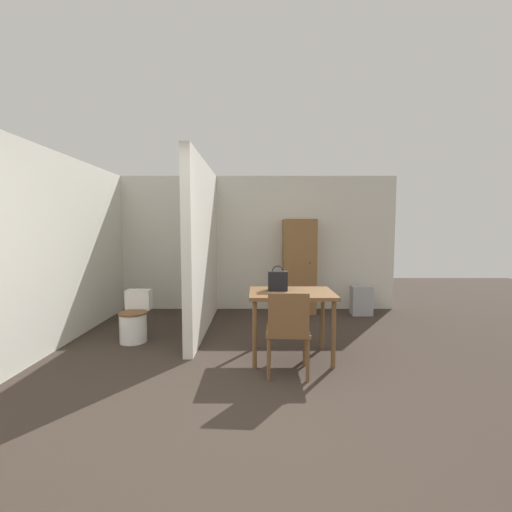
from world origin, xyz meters
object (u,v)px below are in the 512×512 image
Objects in this scene: dining_table at (293,300)px; wooden_cabinet at (300,266)px; wooden_chair at (289,329)px; space_heater at (363,301)px; toilet at (136,320)px; handbag at (279,281)px.

wooden_cabinet is at bearing 80.66° from dining_table.
wooden_chair is 1.75× the size of space_heater.
toilet is at bearing -146.90° from wooden_cabinet.
toilet is (-1.98, 1.13, -0.21)m from wooden_chair.
dining_table is 3.29× the size of handbag.
wooden_cabinet is (0.52, 2.12, -0.06)m from handbag.
toilet is at bearing 163.37° from dining_table.
wooden_cabinet reaches higher than handbag.
handbag is (-0.16, 0.09, 0.22)m from dining_table.
handbag is at bearing 150.82° from dining_table.
wooden_cabinet reaches higher than dining_table.
space_heater is (1.61, 1.92, -0.65)m from handbag.
toilet is 3.79m from space_heater.
handbag is (-0.07, 0.59, 0.41)m from wooden_chair.
wooden_cabinet is at bearing 76.21° from handbag.
handbag reaches higher than wooden_chair.
wooden_chair reaches higher than toilet.
dining_table is at bearing -99.34° from wooden_cabinet.
space_heater is (1.09, -0.20, -0.59)m from wooden_cabinet.
handbag reaches higher than toilet.
handbag reaches higher than dining_table.
space_heater is (3.52, 1.39, -0.03)m from toilet.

